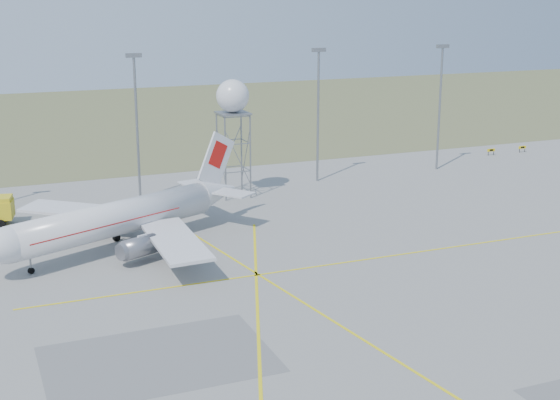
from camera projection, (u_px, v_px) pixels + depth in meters
name	position (u px, v px, depth m)	size (l,w,h in m)	color
ground	(479.00, 398.00, 56.40)	(400.00, 400.00, 0.00)	gray
grass_strip	(112.00, 119.00, 181.44)	(400.00, 120.00, 0.03)	#495931
mast_b	(136.00, 114.00, 108.56)	(2.20, 0.50, 20.50)	gray
mast_c	(318.00, 104.00, 118.91)	(2.20, 0.50, 20.50)	gray
mast_d	(440.00, 97.00, 127.04)	(2.20, 0.50, 20.50)	gray
taxi_sign_near	(491.00, 150.00, 141.03)	(1.60, 0.17, 1.20)	black
taxi_sign_far	(522.00, 148.00, 143.61)	(1.60, 0.17, 1.20)	black
airliner_main	(119.00, 219.00, 88.52)	(32.87, 30.62, 11.76)	silver
radar_tower	(233.00, 132.00, 110.25)	(4.65, 4.65, 16.84)	gray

